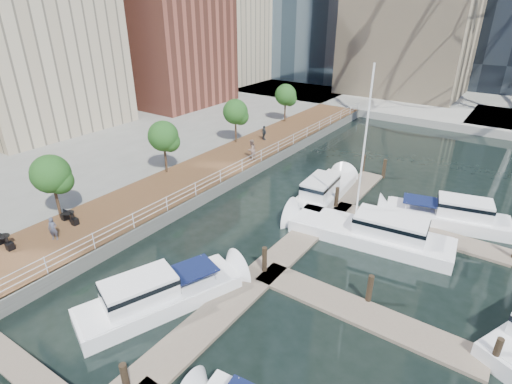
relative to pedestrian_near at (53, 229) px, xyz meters
The scene contains 13 objects.
ground 9.50m from the pedestrian_near, 13.64° to the right, with size 520.00×520.00×0.00m, color black.
boardwalk 12.86m from the pedestrian_near, 89.67° to the left, with size 6.00×60.00×1.00m, color brown.
seawall 13.22m from the pedestrian_near, 76.49° to the left, with size 0.25×60.00×1.00m, color #595954.
land_inland 29.84m from the pedestrian_near, 154.58° to the left, with size 48.00×90.00×1.00m, color gray.
land_far 100.22m from the pedestrian_near, 84.80° to the left, with size 200.00×114.00×1.00m, color gray.
railing 13.14m from the pedestrian_near, 76.92° to the left, with size 0.10×60.00×1.05m, color white, non-canonical shape.
floating_docks 18.78m from the pedestrian_near, 24.54° to the left, with size 16.00×34.00×2.60m.
midrise_condos 36.63m from the pedestrian_near, 134.85° to the left, with size 19.00×67.00×28.00m.
street_trees 12.29m from the pedestrian_near, 101.15° to the left, with size 2.60×42.60×4.60m.
pedestrian_near is the anchor object (origin of this frame).
pedestrian_mid 18.71m from the pedestrian_near, 83.92° to the left, with size 0.95×0.74×1.96m, color gray.
pedestrian_far 24.22m from the pedestrian_near, 90.83° to the left, with size 0.92×0.38×1.57m, color #384147.
moored_yachts 19.63m from the pedestrian_near, 33.24° to the left, with size 23.93×33.43×11.50m.
Camera 1 is at (13.66, -8.11, 14.65)m, focal length 28.00 mm.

